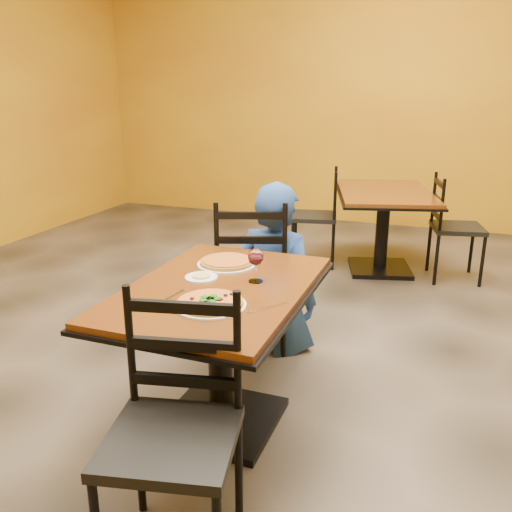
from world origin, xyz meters
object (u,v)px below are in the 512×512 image
at_px(chair_main_far, 252,272).
at_px(plate_far, 227,264).
at_px(chair_main_near, 171,442).
at_px(side_plate, 201,277).
at_px(pizza_far, 227,261).
at_px(wine_glass, 256,264).
at_px(diner, 276,266).
at_px(table_main, 219,323).
at_px(table_second, 384,212).
at_px(plate_main, 210,305).
at_px(chair_second_left, 314,217).
at_px(pizza_main, 210,302).
at_px(chair_second_right, 457,228).

height_order(chair_main_far, plate_far, chair_main_far).
height_order(chair_main_near, side_plate, chair_main_near).
bearing_deg(pizza_far, wine_glass, -38.12).
distance_m(diner, plate_far, 0.68).
bearing_deg(table_main, diner, 91.50).
height_order(table_second, chair_main_near, chair_main_near).
bearing_deg(table_main, chair_main_near, -77.72).
bearing_deg(table_second, side_plate, -101.54).
relative_size(plate_main, side_plate, 1.94).
bearing_deg(plate_main, table_second, 83.22).
distance_m(chair_main_near, pizza_far, 1.17).
xyz_separation_m(chair_second_left, wine_glass, (0.37, -2.59, 0.38)).
relative_size(table_main, chair_main_near, 1.26).
bearing_deg(diner, table_second, -97.60).
distance_m(chair_main_near, plate_far, 1.16).
bearing_deg(pizza_main, plate_main, 0.00).
xyz_separation_m(diner, side_plate, (-0.10, -0.87, 0.21)).
bearing_deg(chair_main_near, table_second, 73.61).
bearing_deg(pizza_main, side_plate, 121.98).
bearing_deg(chair_main_near, plate_main, 88.26).
bearing_deg(chair_main_far, chair_second_left, -107.42).
height_order(chair_second_left, side_plate, chair_second_left).
distance_m(pizza_main, pizza_far, 0.56).
relative_size(table_second, pizza_far, 4.95).
bearing_deg(chair_main_far, pizza_far, 79.69).
distance_m(diner, pizza_far, 0.68).
distance_m(table_second, pizza_far, 2.47).
bearing_deg(diner, side_plate, 90.18).
height_order(table_second, chair_second_left, chair_second_left).
bearing_deg(plate_main, pizza_far, 106.02).
xyz_separation_m(plate_main, pizza_far, (-0.15, 0.53, 0.02)).
distance_m(plate_far, side_plate, 0.23).
relative_size(chair_main_near, plate_far, 3.15).
distance_m(chair_main_far, pizza_main, 1.21).
bearing_deg(chair_main_near, table_main, 89.84).
xyz_separation_m(chair_main_far, chair_second_right, (1.24, 1.79, -0.04)).
distance_m(chair_main_near, chair_second_right, 3.62).
bearing_deg(side_plate, pizza_main, -58.02).
xyz_separation_m(chair_main_near, wine_glass, (-0.03, 0.92, 0.35)).
distance_m(table_second, chair_main_near, 3.52).
relative_size(table_main, wine_glass, 6.83).
bearing_deg(wine_glass, plate_far, 141.88).
xyz_separation_m(table_second, chair_main_far, (-0.60, -1.79, -0.06)).
bearing_deg(chair_main_near, side_plate, 96.37).
xyz_separation_m(table_second, side_plate, (-0.54, -2.64, 0.20)).
xyz_separation_m(chair_second_left, pizza_main, (0.29, -2.94, 0.31)).
bearing_deg(plate_far, chair_main_far, 98.52).
bearing_deg(table_main, wine_glass, 38.31).
bearing_deg(diner, plate_main, 100.99).
height_order(chair_main_far, wine_glass, chair_main_far).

